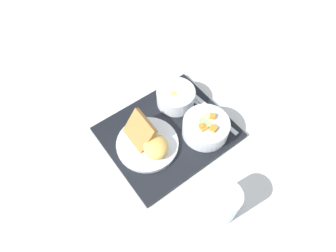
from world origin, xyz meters
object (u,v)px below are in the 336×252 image
Objects in this scene: spoon at (206,112)px; bowl_salad at (206,127)px; glass_water at (223,204)px; knife at (206,107)px; bowl_soup at (176,96)px; plate_main at (148,143)px.

bowl_salad is at bearing -41.44° from spoon.
bowl_salad is at bearing -114.83° from glass_water.
knife is at bearing -118.46° from glass_water.
knife is 0.02m from spoon.
glass_water is (0.08, 0.36, 0.01)m from bowl_soup.
plate_main is (0.17, -0.05, -0.01)m from bowl_salad.
spoon is (0.01, 0.02, 0.00)m from knife.
bowl_salad is 0.24m from glass_water.
bowl_soup is 0.10m from knife.
bowl_salad is at bearing -48.26° from knife.
spoon is 0.31m from glass_water.
spoon is at bearing 123.05° from bowl_soup.
glass_water is at bearing -38.84° from knife.
bowl_salad is 0.18m from plate_main.
bowl_soup is at bearing -147.58° from plate_main.
plate_main reaches higher than knife.
spoon is at bearing -177.16° from plate_main.
glass_water reaches higher than bowl_soup.
plate_main is at bearing 32.42° from bowl_soup.
bowl_soup is 0.64× the size of knife.
knife is (-0.07, 0.07, -0.03)m from bowl_soup.
bowl_salad reaches higher than knife.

